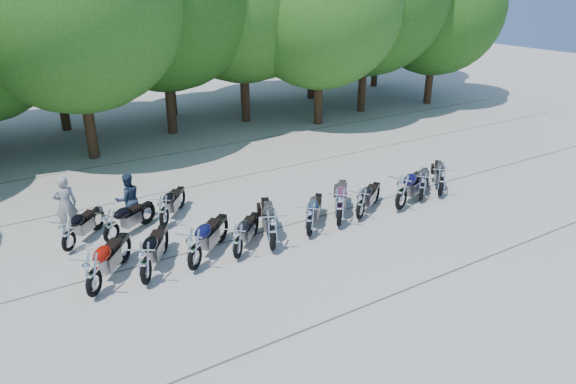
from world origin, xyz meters
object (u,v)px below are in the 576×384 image
motorcycle_9 (422,186)px  motorcycle_10 (441,180)px  motorcycle_11 (68,234)px  motorcycle_5 (310,219)px  motorcycle_0 (93,273)px  rider_0 (65,204)px  motorcycle_7 (361,203)px  motorcycle_8 (402,191)px  motorcycle_12 (111,226)px  motorcycle_1 (145,262)px  motorcycle_13 (163,210)px  motorcycle_6 (340,207)px  motorcycle_2 (194,248)px  rider_1 (128,199)px  motorcycle_4 (272,229)px  motorcycle_3 (238,241)px

motorcycle_9 → motorcycle_10: bearing=-135.7°
motorcycle_9 → motorcycle_11: motorcycle_11 is taller
motorcycle_5 → motorcycle_0: bearing=42.2°
motorcycle_10 → motorcycle_0: bearing=43.0°
rider_0 → motorcycle_7: bearing=156.0°
motorcycle_8 → motorcycle_12: (-8.48, 2.63, -0.12)m
motorcycle_5 → rider_0: (-5.86, 4.10, 0.28)m
motorcycle_1 → motorcycle_13: size_ratio=1.10×
motorcycle_6 → motorcycle_7: bearing=-137.5°
motorcycle_9 → motorcycle_10: 0.83m
motorcycle_8 → motorcycle_10: bearing=-108.7°
motorcycle_1 → motorcycle_5: 4.80m
motorcycle_0 → motorcycle_1: 1.20m
motorcycle_0 → rider_0: rider_0 is taller
motorcycle_5 → motorcycle_6: bearing=-132.6°
motorcycle_1 → motorcycle_12: 2.61m
rider_0 → motorcycle_10: bearing=163.5°
motorcycle_7 → motorcycle_11: 8.47m
motorcycle_6 → rider_0: 8.05m
motorcycle_8 → motorcycle_11: 9.99m
motorcycle_9 → motorcycle_12: (-9.60, 2.43, 0.01)m
motorcycle_2 → rider_1: rider_1 is taller
motorcycle_11 → motorcycle_7: bearing=-155.0°
motorcycle_8 → motorcycle_10: motorcycle_8 is taller
motorcycle_12 → motorcycle_13: motorcycle_13 is taller
motorcycle_4 → motorcycle_6: bearing=-151.2°
rider_1 → motorcycle_11: bearing=22.6°
motorcycle_7 → motorcycle_8: bearing=-127.8°
motorcycle_6 → rider_1: rider_1 is taller
motorcycle_13 → rider_0: bearing=11.2°
rider_1 → motorcycle_4: bearing=122.5°
motorcycle_3 → motorcycle_4: 1.00m
motorcycle_9 → motorcycle_13: 8.42m
motorcycle_1 → motorcycle_9: motorcycle_1 is taller
motorcycle_3 → motorcycle_8: (5.84, 0.02, 0.13)m
motorcycle_3 → motorcycle_6: 3.45m
motorcycle_13 → rider_0: (-2.48, 1.30, 0.29)m
motorcycle_1 → motorcycle_3: 2.46m
motorcycle_6 → rider_1: size_ratio=1.50×
motorcycle_3 → motorcycle_12: 3.74m
motorcycle_13 → motorcycle_3: bearing=149.0°
motorcycle_1 → motorcycle_9: (9.42, 0.18, -0.07)m
motorcycle_0 → motorcycle_9: bearing=-141.8°
motorcycle_10 → motorcycle_4: bearing=45.3°
motorcycle_3 → motorcycle_8: size_ratio=0.81×
motorcycle_7 → motorcycle_13: 5.98m
motorcycle_13 → rider_1: rider_1 is taller
motorcycle_0 → rider_1: (1.84, 3.55, 0.15)m
motorcycle_1 → motorcycle_3: bearing=-148.5°
motorcycle_3 → motorcycle_13: (-1.05, 2.85, 0.02)m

